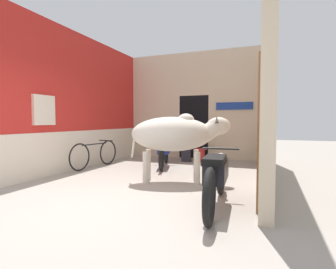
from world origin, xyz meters
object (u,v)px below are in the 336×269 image
object	(u,v)px
motorcycle_far	(164,150)
plastic_stool	(201,155)
motorcycle_near	(216,175)
bicycle	(95,154)
shopkeeper_seated	(187,141)
cow	(176,134)

from	to	relation	value
motorcycle_far	plastic_stool	distance (m)	1.38
motorcycle_near	bicycle	bearing A→B (deg)	150.44
motorcycle_near	bicycle	distance (m)	4.09
motorcycle_near	plastic_stool	world-z (taller)	motorcycle_near
motorcycle_far	shopkeeper_seated	world-z (taller)	shopkeeper_seated
motorcycle_near	bicycle	xyz separation A→B (m)	(-3.56, 2.02, -0.11)
motorcycle_far	cow	bearing A→B (deg)	-60.19
cow	plastic_stool	world-z (taller)	cow
cow	motorcycle_near	xyz separation A→B (m)	(1.05, -1.26, -0.50)
motorcycle_far	bicycle	size ratio (longest dim) A/B	1.06
motorcycle_far	plastic_stool	bearing A→B (deg)	58.42
motorcycle_far	motorcycle_near	bearing A→B (deg)	-55.38
bicycle	shopkeeper_seated	size ratio (longest dim) A/B	1.51
shopkeeper_seated	plastic_stool	size ratio (longest dim) A/B	2.92
motorcycle_far	shopkeeper_seated	distance (m)	1.20
motorcycle_near	plastic_stool	bearing A→B (deg)	107.14
motorcycle_far	bicycle	distance (m)	1.81
shopkeeper_seated	motorcycle_near	bearing A→B (deg)	-67.51
bicycle	cow	bearing A→B (deg)	-16.77
plastic_stool	motorcycle_near	bearing A→B (deg)	-72.86
cow	motorcycle_near	distance (m)	1.72
bicycle	plastic_stool	bearing A→B (deg)	39.51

